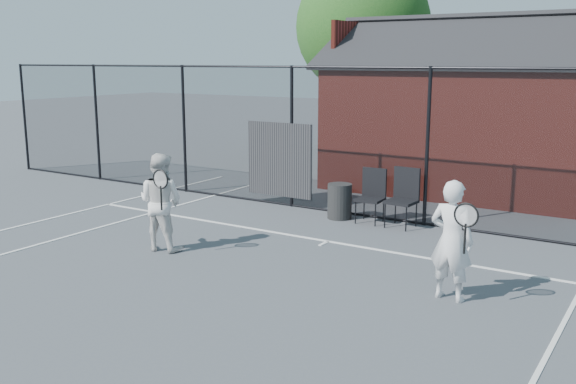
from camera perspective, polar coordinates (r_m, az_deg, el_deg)
The scene contains 10 objects.
ground at distance 8.85m, azimuth -5.92°, elevation -8.96°, with size 80.00×80.00×0.00m, color #484C52.
court_lines at distance 7.94m, azimuth -11.94°, elevation -11.63°, with size 11.02×18.00×0.01m.
fence at distance 12.83m, azimuth 6.78°, elevation 4.13°, with size 22.04×3.00×3.00m.
clubhouse at distance 16.24m, azimuth 15.54°, elevation 5.93°, with size 6.50×4.36×4.19m.
tree_left at distance 22.23m, azimuth 6.68°, elevation 14.36°, with size 4.48×4.48×6.44m.
player_front at distance 8.63m, azimuth 14.33°, elevation -4.18°, with size 0.74×0.56×1.61m.
player_back at distance 10.79m, azimuth -11.25°, elevation -0.86°, with size 0.92×0.72×1.62m.
chair_left at distance 12.49m, azimuth 7.30°, elevation -0.44°, with size 0.49×0.51×1.03m, color black.
chair_right at distance 12.23m, azimuth 10.03°, elevation -0.62°, with size 0.52×0.55×1.09m, color black.
waste_bin at distance 12.81m, azimuth 4.61°, elevation -0.82°, with size 0.48×0.48×0.70m, color #242424.
Camera 1 is at (5.17, -6.49, 3.11)m, focal length 40.00 mm.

